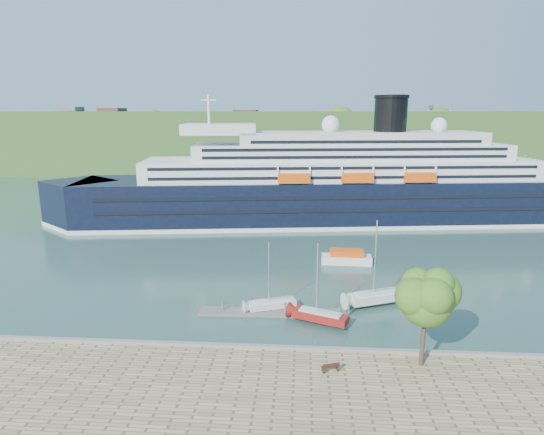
{
  "coord_description": "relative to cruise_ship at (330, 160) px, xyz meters",
  "views": [
    {
      "loc": [
        2.09,
        -40.97,
        23.85
      ],
      "look_at": [
        -2.8,
        30.0,
        7.26
      ],
      "focal_mm": 30.0,
      "sensor_mm": 36.0,
      "label": 1
    }
  ],
  "objects": [
    {
      "name": "tender_launch",
      "position": [
        1.5,
        -28.6,
        -12.58
      ],
      "size": [
        8.17,
        3.07,
        2.23
      ],
      "primitive_type": null,
      "rotation": [
        0.0,
        0.0,
        -0.04
      ],
      "color": "#EC530D",
      "rests_on": "ground"
    },
    {
      "name": "sailboat_red",
      "position": [
        -3.47,
        -50.54,
        -9.12
      ],
      "size": [
        7.3,
        4.54,
        9.15
      ],
      "primitive_type": null,
      "rotation": [
        0.0,
        0.0,
        -0.39
      ],
      "color": "maroon",
      "rests_on": "ground"
    },
    {
      "name": "ground",
      "position": [
        -7.78,
        -58.04,
        -13.7
      ],
      "size": [
        400.0,
        400.0,
        0.0
      ],
      "primitive_type": "plane",
      "color": "#2A4B43",
      "rests_on": "ground"
    },
    {
      "name": "promenade_tree",
      "position": [
        5.49,
        -60.27,
        -7.58
      ],
      "size": [
        6.18,
        6.18,
        10.24
      ],
      "primitive_type": null,
      "color": "#3B6B1C",
      "rests_on": "promenade"
    },
    {
      "name": "cruise_ship",
      "position": [
        0.0,
        0.0,
        0.0
      ],
      "size": [
        123.28,
        32.84,
        27.4
      ],
      "primitive_type": null,
      "rotation": [
        0.0,
        0.0,
        0.12
      ],
      "color": "black",
      "rests_on": "ground"
    },
    {
      "name": "sailboat_white_far",
      "position": [
        3.88,
        -44.71,
        -8.42
      ],
      "size": [
        8.43,
        5.2,
        10.56
      ],
      "primitive_type": null,
      "rotation": [
        0.0,
        0.0,
        0.39
      ],
      "color": "silver",
      "rests_on": "ground"
    },
    {
      "name": "sailboat_white_near",
      "position": [
        -9.21,
        -47.3,
        -9.54
      ],
      "size": [
        6.66,
        3.96,
        8.32
      ],
      "primitive_type": null,
      "rotation": [
        0.0,
        0.0,
        0.36
      ],
      "color": "silver",
      "rests_on": "ground"
    },
    {
      "name": "park_bench",
      "position": [
        -2.98,
        -62.0,
        -12.17
      ],
      "size": [
        1.79,
        1.17,
        1.06
      ],
      "primitive_type": null,
      "rotation": [
        0.0,
        0.0,
        0.32
      ],
      "color": "#472014",
      "rests_on": "promenade"
    },
    {
      "name": "far_hillside",
      "position": [
        -7.78,
        86.96,
        -1.7
      ],
      "size": [
        400.0,
        50.0,
        24.0
      ],
      "primitive_type": "cube",
      "color": "#365923",
      "rests_on": "ground"
    },
    {
      "name": "floating_pontoon",
      "position": [
        -9.48,
        -48.28,
        -13.51
      ],
      "size": [
        17.14,
        2.42,
        0.38
      ],
      "primitive_type": null,
      "rotation": [
        0.0,
        0.0,
        0.02
      ],
      "color": "gray",
      "rests_on": "ground"
    },
    {
      "name": "quay_coping",
      "position": [
        -7.78,
        -58.24,
        -12.55
      ],
      "size": [
        220.0,
        0.5,
        0.3
      ],
      "primitive_type": "cube",
      "color": "slate",
      "rests_on": "promenade"
    }
  ]
}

